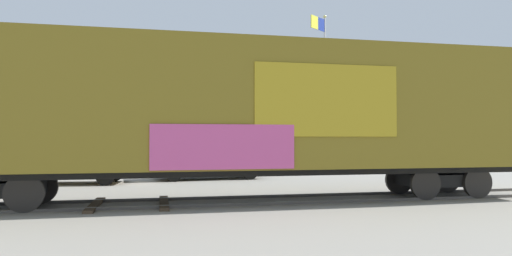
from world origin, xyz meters
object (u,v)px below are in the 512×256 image
at_px(flagpole, 323,71).
at_px(parked_car_black, 207,160).
at_px(parked_car_tan, 69,162).
at_px(freight_car, 239,109).

distance_m(flagpole, parked_car_black, 10.61).
xyz_separation_m(flagpole, parked_car_black, (-7.85, -5.14, -4.95)).
bearing_deg(parked_car_black, parked_car_tan, -175.02).
bearing_deg(parked_car_tan, flagpole, 22.81).
distance_m(freight_car, parked_car_black, 7.46).
height_order(flagpole, parked_car_tan, flagpole).
height_order(freight_car, parked_car_tan, freight_car).
distance_m(freight_car, parked_car_tan, 8.64).
bearing_deg(flagpole, parked_car_tan, -157.19).
height_order(parked_car_tan, parked_car_black, parked_car_tan).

